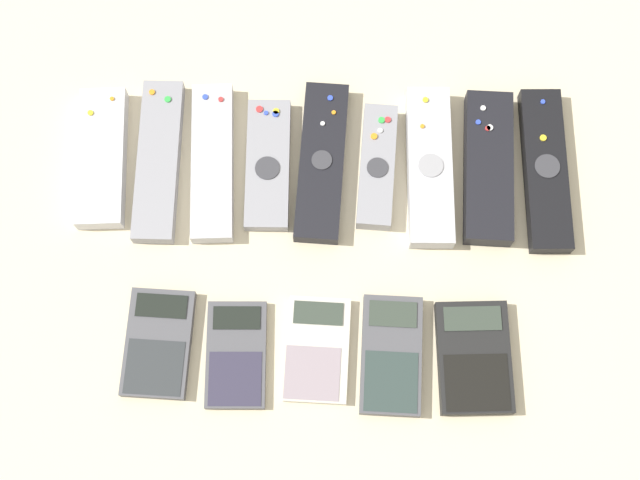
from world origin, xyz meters
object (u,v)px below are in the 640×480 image
(calculator_0, at_px, (158,343))
(calculator_1, at_px, (236,355))
(remote_6, at_px, (429,167))
(calculator_4, at_px, (474,358))
(remote_1, at_px, (159,161))
(calculator_3, at_px, (391,355))
(remote_8, at_px, (545,170))
(remote_2, at_px, (212,162))
(remote_3, at_px, (268,164))
(remote_4, at_px, (325,162))
(remote_7, at_px, (488,167))
(remote_0, at_px, (102,158))
(remote_5, at_px, (377,167))
(calculator_2, at_px, (314,349))

(calculator_0, bearing_deg, calculator_1, -4.40)
(remote_6, xyz_separation_m, calculator_4, (0.05, -0.24, -0.00))
(remote_1, bearing_deg, calculator_3, -39.40)
(calculator_1, distance_m, calculator_4, 0.28)
(remote_1, bearing_deg, remote_8, -0.37)
(remote_2, bearing_deg, calculator_1, -83.17)
(remote_3, bearing_deg, remote_4, 2.27)
(remote_1, xyz_separation_m, calculator_1, (0.11, -0.24, -0.00))
(remote_7, xyz_separation_m, calculator_3, (-0.12, -0.24, -0.00))
(remote_4, height_order, calculator_1, remote_4)
(remote_8, bearing_deg, remote_2, 178.29)
(remote_0, bearing_deg, remote_3, -3.94)
(calculator_3, bearing_deg, remote_7, 64.68)
(calculator_0, bearing_deg, remote_5, 43.90)
(remote_7, xyz_separation_m, calculator_0, (-0.39, -0.23, -0.01))
(calculator_1, xyz_separation_m, calculator_4, (0.28, 0.00, 0.00))
(remote_0, distance_m, calculator_4, 0.52)
(remote_7, bearing_deg, calculator_4, -93.80)
(remote_5, distance_m, remote_8, 0.21)
(remote_5, distance_m, calculator_1, 0.29)
(remote_4, xyz_separation_m, calculator_3, (0.08, -0.24, -0.00))
(remote_7, bearing_deg, remote_2, -178.22)
(remote_8, bearing_deg, remote_5, 178.55)
(remote_2, distance_m, remote_3, 0.07)
(remote_1, height_order, calculator_3, remote_1)
(remote_3, bearing_deg, calculator_2, -75.45)
(calculator_3, xyz_separation_m, calculator_4, (0.10, -0.00, 0.00))
(remote_0, distance_m, calculator_1, 0.30)
(calculator_0, bearing_deg, remote_0, 113.06)
(calculator_1, xyz_separation_m, calculator_2, (0.09, 0.01, 0.00))
(remote_6, xyz_separation_m, remote_7, (0.07, -0.00, 0.00))
(remote_5, distance_m, calculator_0, 0.34)
(remote_3, height_order, remote_5, remote_5)
(remote_3, bearing_deg, calculator_1, -97.39)
(remote_0, bearing_deg, calculator_1, -56.57)
(remote_2, height_order, remote_5, remote_5)
(remote_0, distance_m, calculator_0, 0.25)
(remote_4, xyz_separation_m, calculator_4, (0.18, -0.24, -0.00))
(remote_2, height_order, calculator_0, remote_2)
(remote_4, relative_size, remote_6, 1.01)
(remote_1, relative_size, remote_5, 1.30)
(remote_0, xyz_separation_m, calculator_3, (0.36, -0.24, -0.00))
(remote_7, xyz_separation_m, calculator_2, (-0.21, -0.23, -0.01))
(calculator_0, bearing_deg, calculator_3, 0.71)
(remote_3, xyz_separation_m, remote_5, (0.14, -0.00, 0.00))
(remote_8, relative_size, calculator_2, 1.67)
(remote_1, height_order, calculator_2, remote_1)
(remote_2, xyz_separation_m, remote_5, (0.21, -0.00, 0.00))
(remote_0, height_order, remote_4, remote_0)
(remote_3, relative_size, remote_4, 0.81)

